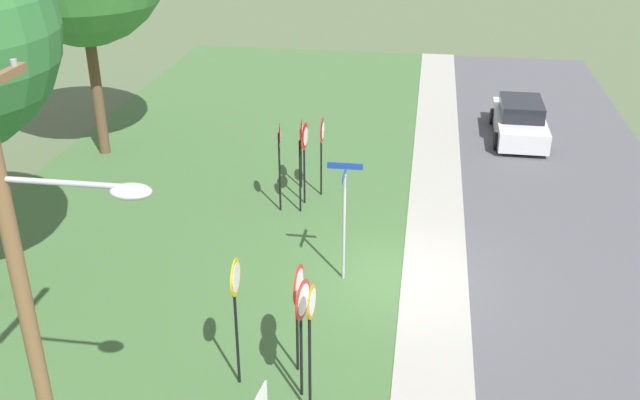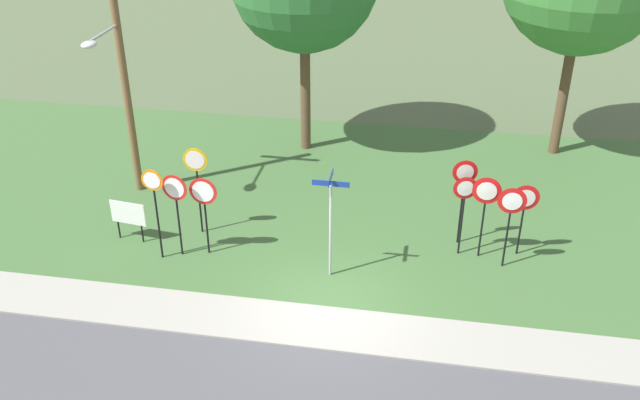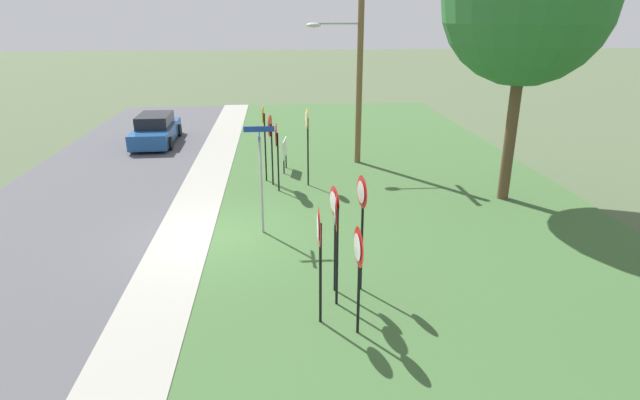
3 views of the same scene
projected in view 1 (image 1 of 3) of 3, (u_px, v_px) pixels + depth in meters
The scene contains 16 objects.
ground_plane at pixel (401, 280), 17.57m from camera, with size 160.00×160.00×0.00m, color #4C5B3D.
road_asphalt at pixel (607, 296), 16.92m from camera, with size 44.00×6.40×0.01m, color #4C4C51.
sidewalk_strip at pixel (435, 281), 17.45m from camera, with size 44.00×1.60×0.06m, color #99968C.
grass_median at pixel (165, 260), 18.37m from camera, with size 44.00×12.00×0.04m, color #3D6033.
stop_sign_near_left at pixel (236, 296), 13.25m from camera, with size 0.71×0.10×2.75m.
stop_sign_near_right at pixel (311, 326), 12.46m from camera, with size 0.61×0.10×2.77m.
stop_sign_far_left at pixel (298, 296), 13.70m from camera, with size 0.79×0.11×2.40m.
stop_sign_far_center at pixel (302, 314), 12.99m from camera, with size 0.75×0.15×2.53m.
yield_sign_near_left at pixel (302, 138), 21.63m from camera, with size 0.76×0.12×2.20m.
yield_sign_near_right at pixel (322, 138), 21.07m from camera, with size 0.76×0.10×2.44m.
yield_sign_far_left at pixel (280, 146), 20.05m from camera, with size 0.70×0.13×2.66m.
yield_sign_far_right at pixel (301, 153), 20.06m from camera, with size 0.66×0.16×2.44m.
yield_sign_center at pixel (305, 144), 20.53m from camera, with size 0.79×0.12×2.49m.
street_name_post at pixel (344, 212), 16.80m from camera, with size 0.96×0.82×3.03m.
utility_pole at pixel (28, 267), 10.01m from camera, with size 2.10×2.22×7.62m.
parked_sedan_distant at pixel (520, 121), 26.09m from camera, with size 4.25×1.92×1.39m.
Camera 1 is at (-15.11, -0.27, 9.38)m, focal length 40.52 mm.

